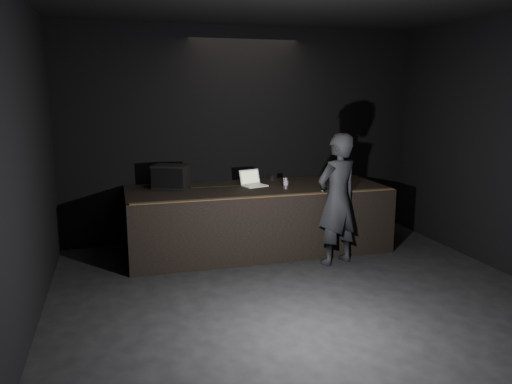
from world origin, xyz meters
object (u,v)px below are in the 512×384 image
object	(u,v)px
stage_riser	(257,218)
stage_monitor	(171,176)
beer_can	(286,183)
laptop	(253,182)
person	(337,199)

from	to	relation	value
stage_riser	stage_monitor	world-z (taller)	stage_monitor
beer_can	stage_monitor	bearing A→B (deg)	161.33
stage_riser	stage_monitor	xyz separation A→B (m)	(-1.29, 0.33, 0.68)
beer_can	laptop	bearing A→B (deg)	137.51
laptop	stage_riser	bearing A→B (deg)	-96.41
laptop	beer_can	size ratio (longest dim) A/B	2.49
stage_riser	stage_monitor	size ratio (longest dim) A/B	6.26
stage_monitor	beer_can	distance (m)	1.78
stage_riser	laptop	world-z (taller)	laptop
stage_riser	laptop	distance (m)	0.58
laptop	stage_monitor	bearing A→B (deg)	154.02
stage_monitor	laptop	bearing A→B (deg)	16.01
beer_can	person	bearing A→B (deg)	-53.42
stage_riser	beer_can	bearing A→B (deg)	-31.14
stage_riser	person	xyz separation A→B (m)	(0.92, -0.95, 0.45)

